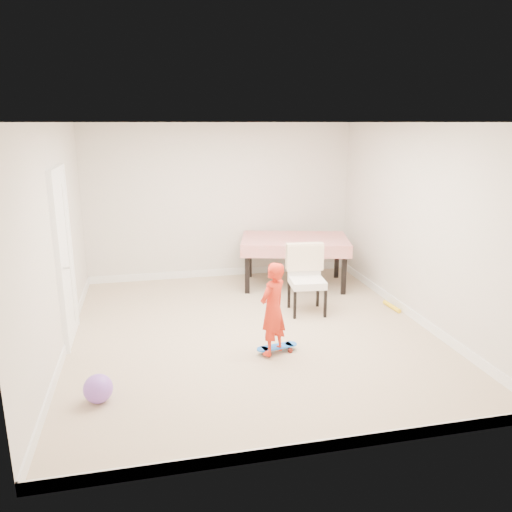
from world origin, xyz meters
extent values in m
plane|color=tan|center=(0.00, 0.00, 0.00)|extent=(5.00, 5.00, 0.00)
cube|color=silver|center=(0.00, 0.00, 2.58)|extent=(4.50, 5.00, 0.04)
cube|color=beige|center=(0.00, 2.48, 1.30)|extent=(4.50, 0.04, 2.60)
cube|color=beige|center=(0.00, -2.48, 1.30)|extent=(4.50, 0.04, 2.60)
cube|color=beige|center=(-2.23, 0.00, 1.30)|extent=(0.04, 5.00, 2.60)
cube|color=beige|center=(2.23, 0.00, 1.30)|extent=(0.04, 5.00, 2.60)
cube|color=white|center=(-2.22, 0.30, 1.02)|extent=(0.11, 0.94, 2.11)
cube|color=white|center=(0.00, 2.49, 0.06)|extent=(4.50, 0.02, 0.12)
cube|color=white|center=(0.00, -2.49, 0.06)|extent=(4.50, 0.02, 0.12)
cube|color=white|center=(-2.24, 0.00, 0.06)|extent=(0.02, 5.00, 0.12)
cube|color=white|center=(2.24, 0.00, 0.06)|extent=(0.02, 5.00, 0.12)
imported|color=red|center=(0.10, -0.70, 0.54)|extent=(0.47, 0.45, 1.08)
sphere|color=#8B55CC|center=(-1.78, -1.30, 0.14)|extent=(0.28, 0.28, 0.28)
cylinder|color=yellow|center=(2.15, 0.38, 0.03)|extent=(0.09, 0.40, 0.06)
camera|label=1|loc=(-1.22, -5.80, 2.60)|focal=35.00mm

